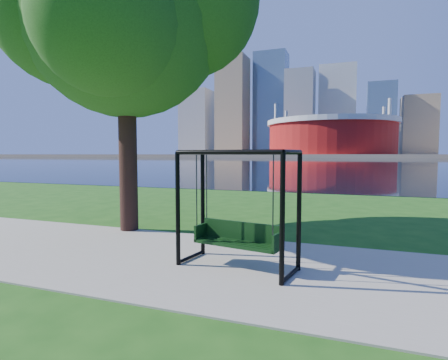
% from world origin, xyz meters
% --- Properties ---
extents(ground, '(900.00, 900.00, 0.00)m').
position_xyz_m(ground, '(0.00, 0.00, 0.00)').
color(ground, '#1E5114').
rests_on(ground, ground).
extents(path, '(120.00, 4.00, 0.03)m').
position_xyz_m(path, '(0.00, -0.50, 0.01)').
color(path, '#9E937F').
rests_on(path, ground).
extents(river, '(900.00, 180.00, 0.02)m').
position_xyz_m(river, '(0.00, 102.00, 0.01)').
color(river, black).
rests_on(river, ground).
extents(far_bank, '(900.00, 228.00, 2.00)m').
position_xyz_m(far_bank, '(0.00, 306.00, 1.00)').
color(far_bank, '#937F60').
rests_on(far_bank, ground).
extents(stadium, '(83.00, 83.00, 32.00)m').
position_xyz_m(stadium, '(-10.00, 235.00, 14.23)').
color(stadium, maroon).
rests_on(stadium, far_bank).
extents(skyline, '(392.00, 66.00, 96.50)m').
position_xyz_m(skyline, '(-4.27, 319.39, 35.89)').
color(skyline, gray).
rests_on(skyline, far_bank).
extents(swing, '(2.17, 1.23, 2.09)m').
position_xyz_m(swing, '(0.60, -0.58, 1.01)').
color(swing, black).
rests_on(swing, ground).
extents(park_tree, '(6.57, 5.93, 8.16)m').
position_xyz_m(park_tree, '(-3.08, 1.44, 5.67)').
color(park_tree, black).
rests_on(park_tree, ground).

